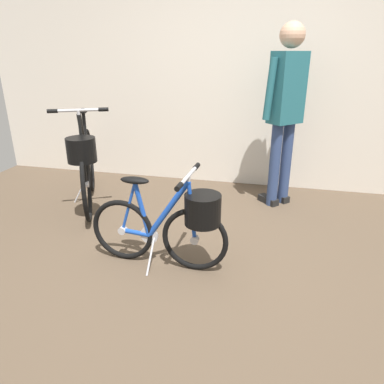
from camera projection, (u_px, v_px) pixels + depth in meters
name	position (u px, v px, depth m)	size (l,w,h in m)	color
ground_plane	(201.00, 284.00, 2.53)	(6.37, 6.37, 0.00)	brown
back_wall	(243.00, 59.00, 3.98)	(6.37, 0.10, 2.92)	silver
folding_bike_foreground	(174.00, 222.00, 2.60)	(1.08, 0.53, 0.76)	black
display_bike_left	(86.00, 164.00, 3.61)	(0.76, 1.40, 1.07)	black
visitor_near_wall	(286.00, 105.00, 3.50)	(0.40, 0.40, 1.79)	navy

